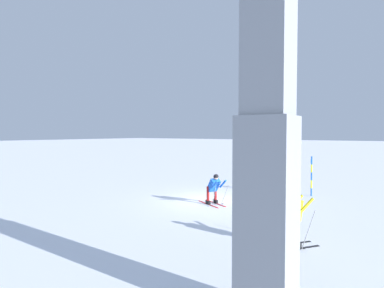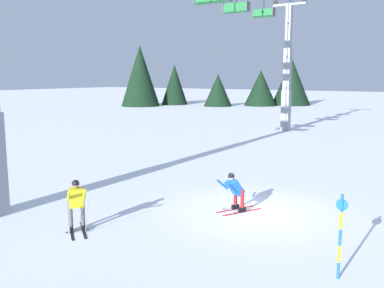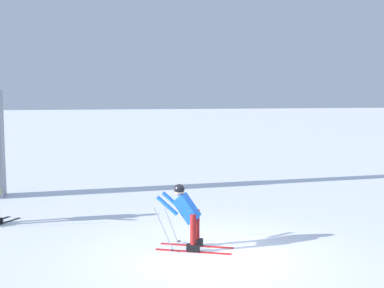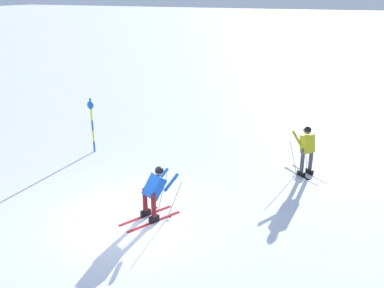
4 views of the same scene
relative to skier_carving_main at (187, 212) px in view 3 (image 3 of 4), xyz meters
name	(u,v)px [view 3 (image 3 of 4)]	position (x,y,z in m)	size (l,w,h in m)	color
ground_plane	(212,257)	(0.37, -0.67, -0.82)	(260.00, 260.00, 0.00)	white
skier_carving_main	(187,212)	(0.00, 0.00, 0.00)	(1.76, 1.28, 1.57)	red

